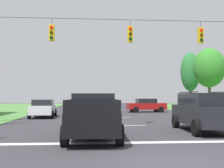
% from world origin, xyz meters
% --- Properties ---
extents(ground_plane, '(120.00, 120.00, 0.00)m').
position_xyz_m(ground_plane, '(0.00, 0.00, 0.00)').
color(ground_plane, '#333338').
extents(stop_bar_stripe, '(15.04, 0.45, 0.01)m').
position_xyz_m(stop_bar_stripe, '(0.00, 3.13, 0.00)').
color(stop_bar_stripe, white).
rests_on(stop_bar_stripe, ground).
extents(lane_dash_0, '(2.50, 0.15, 0.01)m').
position_xyz_m(lane_dash_0, '(0.00, 9.13, 0.00)').
color(lane_dash_0, white).
rests_on(lane_dash_0, ground).
extents(lane_dash_1, '(2.50, 0.15, 0.01)m').
position_xyz_m(lane_dash_1, '(0.00, 15.29, 0.00)').
color(lane_dash_1, white).
rests_on(lane_dash_1, ground).
extents(lane_dash_2, '(2.50, 0.15, 0.01)m').
position_xyz_m(lane_dash_2, '(0.00, 23.71, 0.00)').
color(lane_dash_2, white).
rests_on(lane_dash_2, ground).
extents(lane_dash_3, '(2.50, 0.15, 0.01)m').
position_xyz_m(lane_dash_3, '(0.00, 33.08, 0.00)').
color(lane_dash_3, white).
rests_on(lane_dash_3, ground).
extents(overhead_signal_span, '(17.84, 0.31, 7.06)m').
position_xyz_m(overhead_signal_span, '(-0.19, 8.41, 3.86)').
color(overhead_signal_span, brown).
rests_on(overhead_signal_span, ground).
extents(pickup_truck, '(2.35, 5.43, 1.95)m').
position_xyz_m(pickup_truck, '(-2.02, 4.43, 0.97)').
color(pickup_truck, black).
rests_on(pickup_truck, ground).
extents(suv_black, '(2.31, 4.85, 2.05)m').
position_xyz_m(suv_black, '(3.67, 6.08, 1.06)').
color(suv_black, black).
rests_on(suv_black, ground).
extents(distant_car_crossing_white, '(2.20, 4.39, 1.52)m').
position_xyz_m(distant_car_crossing_white, '(-6.27, 15.83, 0.79)').
color(distant_car_crossing_white, silver).
rests_on(distant_car_crossing_white, ground).
extents(distant_car_oncoming, '(2.02, 4.30, 1.52)m').
position_xyz_m(distant_car_oncoming, '(-3.28, 26.22, 0.79)').
color(distant_car_oncoming, slate).
rests_on(distant_car_oncoming, ground).
extents(distant_car_far_parked, '(4.42, 2.27, 1.52)m').
position_xyz_m(distant_car_far_parked, '(3.99, 22.39, 0.79)').
color(distant_car_far_parked, maroon).
rests_on(distant_car_far_parked, ground).
extents(tree_roadside_right, '(2.51, 2.51, 7.58)m').
position_xyz_m(tree_roadside_right, '(10.81, 26.79, 4.96)').
color(tree_roadside_right, brown).
rests_on(tree_roadside_right, ground).
extents(tree_roadside_far_right, '(3.49, 3.49, 7.17)m').
position_xyz_m(tree_roadside_far_right, '(10.91, 21.32, 4.95)').
color(tree_roadside_far_right, brown).
rests_on(tree_roadside_far_right, ground).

